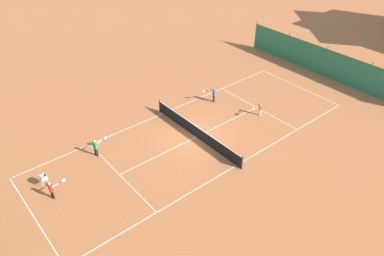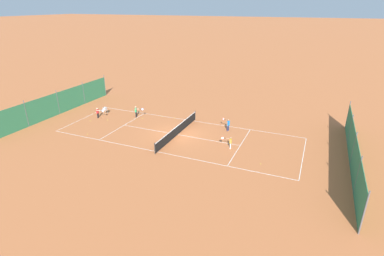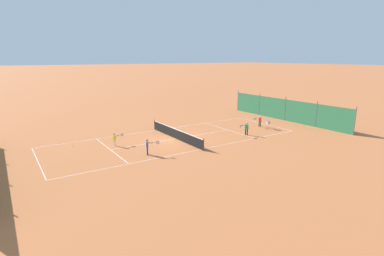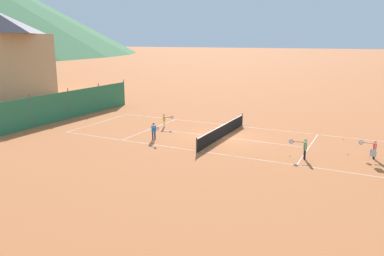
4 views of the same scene
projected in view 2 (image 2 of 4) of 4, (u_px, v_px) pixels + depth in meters
ground_plane at (178, 135)px, 29.89m from camera, size 600.00×600.00×0.00m
court_line_markings at (178, 135)px, 29.89m from camera, size 8.25×23.85×0.01m
tennis_net at (178, 130)px, 29.70m from camera, size 9.18×0.08×1.06m
windscreen_fence_far at (353, 150)px, 23.78m from camera, size 17.28×0.08×2.90m
windscreen_fence_near at (58, 103)px, 35.00m from camera, size 17.28×0.08×2.90m
player_far_baseline at (230, 142)px, 26.80m from camera, size 0.38×1.00×1.13m
player_near_baseline at (136, 111)px, 34.26m from camera, size 0.43×1.11×1.31m
player_near_service at (228, 124)px, 30.54m from camera, size 0.77×0.95×1.29m
player_far_service at (98, 112)px, 34.02m from camera, size 0.41×1.04×1.20m
tennis_ball_near_corner at (174, 118)px, 34.16m from camera, size 0.07×0.07×0.07m
tennis_ball_far_corner at (143, 118)px, 34.10m from camera, size 0.07×0.07×0.07m
tennis_ball_by_net_left at (261, 164)px, 24.36m from camera, size 0.07×0.07×0.07m
tennis_ball_alley_left at (90, 121)px, 33.30m from camera, size 0.07×0.07×0.07m
tennis_ball_by_net_right at (162, 116)px, 34.62m from camera, size 0.07×0.07×0.07m
tennis_ball_mid_court at (108, 120)px, 33.54m from camera, size 0.07×0.07×0.07m
tennis_ball_service_box at (88, 134)px, 29.93m from camera, size 0.07×0.07×0.07m
ball_hopper at (105, 109)px, 35.09m from camera, size 0.36×0.36×0.89m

